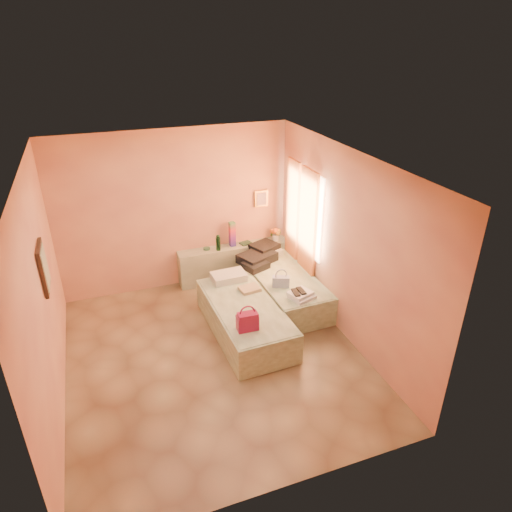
{
  "coord_description": "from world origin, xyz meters",
  "views": [
    {
      "loc": [
        -1.23,
        -5.06,
        4.21
      ],
      "look_at": [
        0.95,
        0.85,
        1.04
      ],
      "focal_mm": 32.0,
      "sensor_mm": 36.0,
      "label": 1
    }
  ],
  "objects_px": {
    "headboard_ledge": "(234,262)",
    "green_book": "(246,243)",
    "bed_right": "(282,288)",
    "towel_stack": "(302,295)",
    "flower_vase": "(276,233)",
    "bed_left": "(245,318)",
    "blue_handbag": "(281,282)",
    "magenta_handbag": "(247,321)",
    "water_bottle": "(218,243)"
  },
  "relations": [
    {
      "from": "water_bottle",
      "to": "blue_handbag",
      "type": "distance_m",
      "value": 1.49
    },
    {
      "from": "bed_left",
      "to": "water_bottle",
      "type": "height_order",
      "value": "water_bottle"
    },
    {
      "from": "bed_left",
      "to": "water_bottle",
      "type": "relative_size",
      "value": 7.25
    },
    {
      "from": "headboard_ledge",
      "to": "towel_stack",
      "type": "height_order",
      "value": "headboard_ledge"
    },
    {
      "from": "bed_left",
      "to": "green_book",
      "type": "height_order",
      "value": "green_book"
    },
    {
      "from": "green_book",
      "to": "blue_handbag",
      "type": "relative_size",
      "value": 0.71
    },
    {
      "from": "bed_left",
      "to": "blue_handbag",
      "type": "bearing_deg",
      "value": 21.37
    },
    {
      "from": "headboard_ledge",
      "to": "bed_left",
      "type": "height_order",
      "value": "headboard_ledge"
    },
    {
      "from": "flower_vase",
      "to": "magenta_handbag",
      "type": "height_order",
      "value": "flower_vase"
    },
    {
      "from": "bed_left",
      "to": "green_book",
      "type": "distance_m",
      "value": 1.86
    },
    {
      "from": "headboard_ledge",
      "to": "bed_right",
      "type": "relative_size",
      "value": 1.02
    },
    {
      "from": "headboard_ledge",
      "to": "water_bottle",
      "type": "bearing_deg",
      "value": -168.19
    },
    {
      "from": "magenta_handbag",
      "to": "headboard_ledge",
      "type": "bearing_deg",
      "value": 78.74
    },
    {
      "from": "water_bottle",
      "to": "flower_vase",
      "type": "relative_size",
      "value": 0.97
    },
    {
      "from": "green_book",
      "to": "bed_left",
      "type": "bearing_deg",
      "value": -124.24
    },
    {
      "from": "flower_vase",
      "to": "blue_handbag",
      "type": "distance_m",
      "value": 1.47
    },
    {
      "from": "bed_right",
      "to": "towel_stack",
      "type": "relative_size",
      "value": 5.71
    },
    {
      "from": "blue_handbag",
      "to": "towel_stack",
      "type": "xyz_separation_m",
      "value": [
        0.17,
        -0.44,
        -0.04
      ]
    },
    {
      "from": "magenta_handbag",
      "to": "water_bottle",
      "type": "bearing_deg",
      "value": 86.0
    },
    {
      "from": "bed_right",
      "to": "towel_stack",
      "type": "height_order",
      "value": "towel_stack"
    },
    {
      "from": "bed_left",
      "to": "green_book",
      "type": "xyz_separation_m",
      "value": [
        0.61,
        1.71,
        0.42
      ]
    },
    {
      "from": "headboard_ledge",
      "to": "green_book",
      "type": "height_order",
      "value": "green_book"
    },
    {
      "from": "headboard_ledge",
      "to": "blue_handbag",
      "type": "height_order",
      "value": "blue_handbag"
    },
    {
      "from": "headboard_ledge",
      "to": "flower_vase",
      "type": "height_order",
      "value": "flower_vase"
    },
    {
      "from": "bed_right",
      "to": "towel_stack",
      "type": "distance_m",
      "value": 0.83
    },
    {
      "from": "bed_left",
      "to": "water_bottle",
      "type": "bearing_deg",
      "value": 85.67
    },
    {
      "from": "bed_left",
      "to": "green_book",
      "type": "relative_size",
      "value": 10.35
    },
    {
      "from": "headboard_ledge",
      "to": "water_bottle",
      "type": "height_order",
      "value": "water_bottle"
    },
    {
      "from": "water_bottle",
      "to": "flower_vase",
      "type": "bearing_deg",
      "value": 2.5
    },
    {
      "from": "towel_stack",
      "to": "magenta_handbag",
      "type": "bearing_deg",
      "value": -155.71
    },
    {
      "from": "bed_right",
      "to": "blue_handbag",
      "type": "height_order",
      "value": "blue_handbag"
    },
    {
      "from": "blue_handbag",
      "to": "towel_stack",
      "type": "distance_m",
      "value": 0.47
    },
    {
      "from": "bed_right",
      "to": "blue_handbag",
      "type": "relative_size",
      "value": 7.36
    },
    {
      "from": "bed_left",
      "to": "blue_handbag",
      "type": "xyz_separation_m",
      "value": [
        0.72,
        0.31,
        0.34
      ]
    },
    {
      "from": "bed_right",
      "to": "towel_stack",
      "type": "bearing_deg",
      "value": -93.24
    },
    {
      "from": "bed_left",
      "to": "flower_vase",
      "type": "height_order",
      "value": "flower_vase"
    },
    {
      "from": "water_bottle",
      "to": "bed_left",
      "type": "bearing_deg",
      "value": -92.38
    },
    {
      "from": "bed_right",
      "to": "bed_left",
      "type": "bearing_deg",
      "value": -146.11
    },
    {
      "from": "water_bottle",
      "to": "headboard_ledge",
      "type": "bearing_deg",
      "value": 11.81
    },
    {
      "from": "headboard_ledge",
      "to": "towel_stack",
      "type": "relative_size",
      "value": 5.86
    },
    {
      "from": "towel_stack",
      "to": "green_book",
      "type": "bearing_deg",
      "value": 98.53
    },
    {
      "from": "bed_right",
      "to": "water_bottle",
      "type": "bearing_deg",
      "value": 128.22
    },
    {
      "from": "water_bottle",
      "to": "towel_stack",
      "type": "height_order",
      "value": "water_bottle"
    },
    {
      "from": "bed_right",
      "to": "blue_handbag",
      "type": "bearing_deg",
      "value": -120.19
    },
    {
      "from": "magenta_handbag",
      "to": "towel_stack",
      "type": "relative_size",
      "value": 0.82
    },
    {
      "from": "green_book",
      "to": "towel_stack",
      "type": "bearing_deg",
      "value": -96.22
    },
    {
      "from": "water_bottle",
      "to": "flower_vase",
      "type": "height_order",
      "value": "flower_vase"
    },
    {
      "from": "towel_stack",
      "to": "bed_left",
      "type": "bearing_deg",
      "value": 171.8
    },
    {
      "from": "green_book",
      "to": "flower_vase",
      "type": "height_order",
      "value": "flower_vase"
    },
    {
      "from": "magenta_handbag",
      "to": "blue_handbag",
      "type": "height_order",
      "value": "magenta_handbag"
    }
  ]
}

